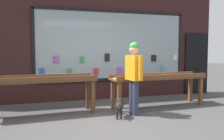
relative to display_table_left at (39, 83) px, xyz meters
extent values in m
plane|color=#474444|center=(1.54, -0.87, -0.74)|extent=(40.00, 40.00, 0.00)
cube|color=#331919|center=(1.54, 1.53, 0.92)|extent=(8.53, 0.20, 3.33)
cube|color=#8C9EA8|center=(2.26, 1.40, 0.91)|extent=(4.70, 0.03, 2.09)
cube|color=black|center=(2.26, 1.40, 1.96)|extent=(4.78, 0.06, 0.08)
cube|color=black|center=(2.26, 1.40, -0.13)|extent=(4.78, 0.06, 0.08)
cube|color=black|center=(-0.09, 1.40, 0.91)|extent=(0.08, 0.06, 2.09)
cube|color=black|center=(4.61, 1.40, 0.91)|extent=(0.08, 0.06, 2.09)
cube|color=#2659B2|center=(0.12, 1.36, 0.16)|extent=(0.13, 0.03, 0.20)
cube|color=#994CA5|center=(0.53, 1.36, 0.52)|extent=(0.15, 0.03, 0.19)
cube|color=#338C4C|center=(0.90, 1.36, 0.14)|extent=(0.14, 0.03, 0.19)
cube|color=#338C4C|center=(1.28, 1.36, 0.50)|extent=(0.12, 0.03, 0.19)
cube|color=red|center=(1.70, 1.36, 0.13)|extent=(0.13, 0.03, 0.19)
cube|color=black|center=(2.06, 1.36, 0.55)|extent=(0.15, 0.03, 0.24)
cube|color=#994CA5|center=(2.48, 1.36, 0.14)|extent=(0.17, 0.03, 0.19)
cube|color=orange|center=(2.87, 1.36, 0.51)|extent=(0.17, 0.03, 0.22)
cube|color=#5999A5|center=(3.23, 1.36, 0.14)|extent=(0.14, 0.03, 0.22)
cube|color=black|center=(3.64, 1.36, 0.51)|extent=(0.17, 0.03, 0.21)
cube|color=#5999A5|center=(4.00, 1.36, 0.16)|extent=(0.14, 0.03, 0.25)
cube|color=silver|center=(4.43, 1.36, 0.52)|extent=(0.15, 0.03, 0.19)
cube|color=black|center=(5.31, 1.40, 0.31)|extent=(0.90, 0.04, 2.10)
cube|color=brown|center=(1.23, -0.19, -0.35)|extent=(0.09, 0.09, 0.78)
cube|color=brown|center=(1.21, 0.30, -0.35)|extent=(0.09, 0.09, 0.78)
cube|color=brown|center=(0.00, 0.00, 0.06)|extent=(2.67, 0.77, 0.04)
cube|color=brown|center=(0.01, -0.29, 0.12)|extent=(2.65, 0.18, 0.12)
cube|color=brown|center=(-0.01, 0.30, 0.12)|extent=(2.65, 0.18, 0.12)
cube|color=#338C4C|center=(-0.47, -0.19, 0.09)|extent=(0.18, 0.21, 0.03)
cube|color=#2659B2|center=(-0.15, -0.06, 0.09)|extent=(0.18, 0.23, 0.03)
cube|color=#2659B2|center=(0.14, 0.12, 0.09)|extent=(0.17, 0.20, 0.03)
cube|color=#338C4C|center=(0.52, -0.05, 0.09)|extent=(0.18, 0.22, 0.02)
cube|color=#994CA5|center=(0.80, 0.12, 0.09)|extent=(0.17, 0.22, 0.03)
cube|color=#994CA5|center=(1.19, 0.01, 0.09)|extent=(0.16, 0.24, 0.03)
cube|color=brown|center=(1.87, -0.28, -0.37)|extent=(0.09, 0.09, 0.74)
cube|color=brown|center=(4.31, -0.16, -0.37)|extent=(0.09, 0.09, 0.74)
cube|color=brown|center=(1.85, 0.17, -0.37)|extent=(0.09, 0.09, 0.74)
cube|color=brown|center=(4.29, 0.28, -0.37)|extent=(0.09, 0.09, 0.74)
cube|color=brown|center=(3.08, 0.00, 0.02)|extent=(2.67, 0.73, 0.04)
cube|color=brown|center=(3.09, -0.27, 0.08)|extent=(2.65, 0.18, 0.12)
cube|color=brown|center=(3.07, 0.27, 0.08)|extent=(2.65, 0.18, 0.12)
cube|color=silver|center=(1.92, -0.03, 0.05)|extent=(0.19, 0.25, 0.02)
cube|color=yellow|center=(2.26, -0.18, 0.05)|extent=(0.19, 0.23, 0.03)
cube|color=#338C4C|center=(2.54, 0.12, 0.06)|extent=(0.14, 0.19, 0.03)
cube|color=yellow|center=(2.93, -0.03, 0.05)|extent=(0.15, 0.21, 0.02)
cube|color=silver|center=(3.22, -0.17, 0.05)|extent=(0.19, 0.25, 0.02)
cube|color=yellow|center=(3.55, 0.09, 0.05)|extent=(0.14, 0.19, 0.02)
cube|color=silver|center=(3.91, -0.08, 0.05)|extent=(0.17, 0.24, 0.03)
cube|color=silver|center=(4.29, 0.05, 0.05)|extent=(0.17, 0.22, 0.02)
cylinder|color=#2D334C|center=(2.11, -0.71, -0.34)|extent=(0.14, 0.14, 0.82)
cylinder|color=#2D334C|center=(2.09, -0.55, -0.34)|extent=(0.14, 0.14, 0.82)
cube|color=orange|center=(2.10, -0.63, 0.36)|extent=(0.27, 0.48, 0.58)
cylinder|color=orange|center=(2.14, -0.92, 0.38)|extent=(0.09, 0.09, 0.55)
cylinder|color=orange|center=(2.07, -0.35, 0.38)|extent=(0.09, 0.09, 0.55)
sphere|color=tan|center=(2.10, -0.63, 0.78)|extent=(0.22, 0.22, 0.22)
sphere|color=#338C3F|center=(2.10, -0.63, 0.85)|extent=(0.21, 0.21, 0.21)
ellipsoid|color=black|center=(1.69, -0.79, -0.46)|extent=(0.32, 0.46, 0.18)
ellipsoid|color=black|center=(1.69, -0.79, -0.45)|extent=(0.27, 0.30, 0.19)
sphere|color=black|center=(1.78, -0.55, -0.43)|extent=(0.16, 0.16, 0.16)
cylinder|color=black|center=(1.61, -1.01, -0.44)|extent=(0.06, 0.10, 0.12)
cylinder|color=black|center=(1.78, -0.69, -0.65)|extent=(0.04, 0.04, 0.19)
cylinder|color=black|center=(1.69, -0.65, -0.65)|extent=(0.04, 0.04, 0.19)
cylinder|color=black|center=(1.69, -0.92, -0.65)|extent=(0.04, 0.04, 0.19)
cylinder|color=black|center=(1.60, -0.89, -0.65)|extent=(0.04, 0.04, 0.19)
camera|label=1|loc=(-0.14, -5.96, 0.75)|focal=40.00mm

